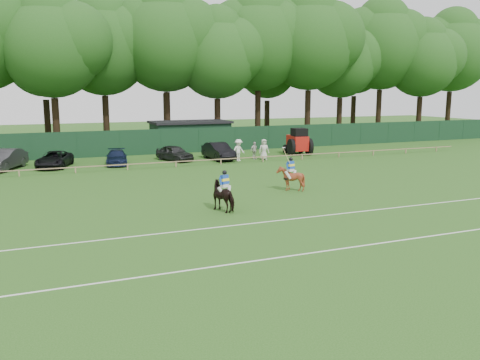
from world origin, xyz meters
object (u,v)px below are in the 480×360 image
suv_black (54,159)px  sedan_navy (117,157)px  sedan_grey (5,159)px  spectator_mid (254,150)px  spectator_left (239,150)px  estate_black (218,151)px  horse_chestnut (291,179)px  utility_shed (190,135)px  spectator_right (264,149)px  hatch_grey (175,153)px  horse_dark (225,196)px  tractor (298,142)px

suv_black → sedan_navy: size_ratio=1.12×
sedan_grey → spectator_mid: bearing=18.4°
suv_black → spectator_left: bearing=9.7°
suv_black → estate_black: bearing=15.3°
horse_chestnut → utility_shed: size_ratio=0.19×
sedan_navy → spectator_right: spectator_right is taller
spectator_left → hatch_grey: bearing=137.3°
sedan_grey → spectator_right: bearing=16.5°
sedan_grey → spectator_left: (19.29, -2.65, 0.16)m
estate_black → hatch_grey: bearing=166.3°
horse_dark → spectator_left: (8.03, 17.37, 0.18)m
horse_dark → sedan_navy: 19.50m
suv_black → sedan_grey: bearing=-166.5°
suv_black → spectator_left: (15.55, -2.34, 0.32)m
tractor → suv_black: bearing=-173.1°
horse_dark → spectator_right: spectator_right is taller
sedan_grey → suv_black: 3.75m
sedan_navy → spectator_mid: (12.34, -1.38, 0.19)m
spectator_left → utility_shed: (-1.23, 10.64, 0.55)m
spectator_mid → tractor: (5.38, 1.39, 0.44)m
sedan_grey → hatch_grey: (14.00, -0.25, -0.12)m
sedan_grey → spectator_right: spectator_right is taller
estate_black → spectator_right: (3.77, -1.82, 0.18)m
spectator_left → spectator_right: bearing=-23.2°
horse_chestnut → spectator_left: spectator_left is taller
hatch_grey → utility_shed: bearing=42.9°
spectator_right → sedan_grey: bearing=-179.4°
suv_black → hatch_grey: 10.26m
sedan_grey → spectator_mid: sedan_grey is taller
sedan_grey → spectator_mid: size_ratio=3.10×
spectator_mid → spectator_right: spectator_right is taller
suv_black → spectator_right: 18.16m
horse_chestnut → sedan_grey: (-17.06, 16.59, 0.03)m
sedan_navy → spectator_right: (12.96, -2.17, 0.34)m
horse_chestnut → spectator_mid: bearing=-116.2°
horse_chestnut → spectator_mid: 15.08m
horse_dark → spectator_right: bearing=-141.8°
hatch_grey → utility_shed: (4.06, 8.24, 0.83)m
horse_chestnut → sedan_grey: sedan_grey is taller
hatch_grey → spectator_left: size_ratio=2.10×
sedan_grey → estate_black: sedan_grey is taller
horse_chestnut → spectator_right: (4.66, 13.74, 0.16)m
horse_chestnut → utility_shed: utility_shed is taller
utility_shed → tractor: utility_shed is taller
utility_shed → estate_black: bearing=-90.7°
hatch_grey → spectator_left: 5.81m
horse_chestnut → tractor: bearing=-131.3°
horse_dark → sedan_navy: bearing=-103.1°
horse_dark → sedan_navy: (-2.49, 19.33, -0.19)m
sedan_navy → hatch_grey: hatch_grey is taller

